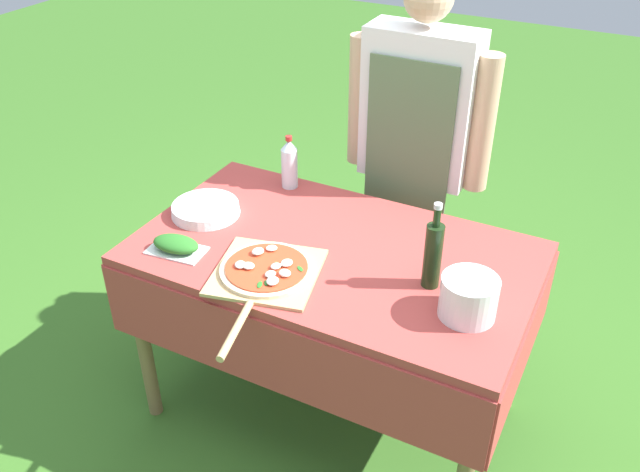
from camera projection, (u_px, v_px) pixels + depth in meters
ground_plane at (332, 407)px, 2.77m from camera, size 12.00×12.00×0.00m
prep_table at (333, 273)px, 2.40m from camera, size 1.39×0.82×0.78m
person_cook at (416, 142)px, 2.69m from camera, size 0.60×0.20×1.59m
pizza_on_peel at (265, 272)px, 2.20m from camera, size 0.40×0.62×0.05m
oil_bottle at (433, 254)px, 2.11m from camera, size 0.06×0.06×0.30m
water_bottle at (289, 163)px, 2.66m from camera, size 0.07×0.07×0.22m
herb_container at (176, 245)px, 2.32m from camera, size 0.21×0.14×0.05m
mixing_tub at (469, 297)px, 2.01m from camera, size 0.17×0.17×0.13m
plate_stack at (206, 209)px, 2.53m from camera, size 0.26×0.26×0.04m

